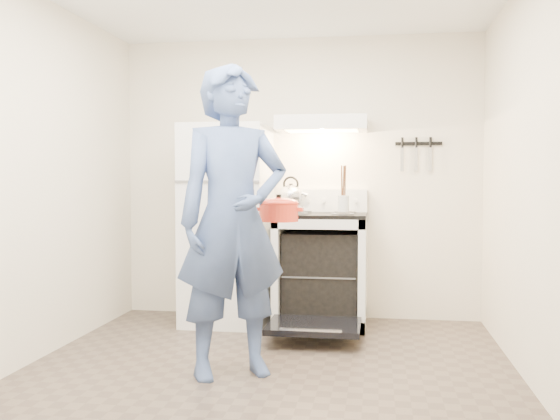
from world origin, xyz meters
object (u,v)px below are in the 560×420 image
object	(u,v)px
tea_kettle	(291,194)
dutch_oven	(279,212)
stove_body	(321,271)
refrigerator	(227,224)
person	(233,221)

from	to	relation	value
tea_kettle	dutch_oven	bearing A→B (deg)	-85.73
stove_body	dutch_oven	world-z (taller)	dutch_oven
refrigerator	person	size ratio (longest dim) A/B	0.87
stove_body	dutch_oven	xyz separation A→B (m)	(-0.19, -1.10, 0.56)
tea_kettle	refrigerator	bearing A→B (deg)	-155.79
person	dutch_oven	bearing A→B (deg)	25.97
stove_body	person	size ratio (longest dim) A/B	0.47
person	tea_kettle	bearing A→B (deg)	55.04
tea_kettle	person	bearing A→B (deg)	-94.75
stove_body	tea_kettle	distance (m)	0.74
tea_kettle	person	size ratio (longest dim) A/B	0.16
refrigerator	stove_body	distance (m)	0.90
dutch_oven	person	bearing A→B (deg)	-123.82
dutch_oven	tea_kettle	bearing A→B (deg)	94.27
tea_kettle	person	xyz separation A→B (m)	(-0.14, -1.66, -0.13)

